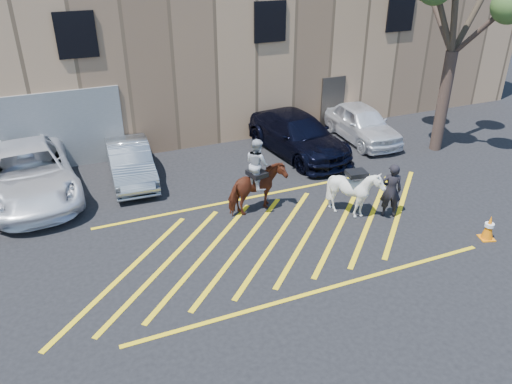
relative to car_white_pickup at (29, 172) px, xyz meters
name	(u,v)px	position (x,y,z in m)	size (l,w,h in m)	color
ground	(272,233)	(6.21, -5.14, -0.80)	(90.00, 90.00, 0.00)	black
car_white_pickup	(29,172)	(0.00, 0.00, 0.00)	(2.66, 5.77, 1.60)	white
car_silver_sedan	(130,162)	(3.17, -0.08, -0.15)	(1.38, 3.96, 1.30)	gray
car_blue_suv	(297,135)	(9.49, -0.22, -0.05)	(2.10, 5.17, 1.50)	black
car_white_suv	(361,123)	(12.53, 0.02, -0.08)	(1.69, 4.21, 1.44)	white
handler	(391,190)	(9.83, -5.60, 0.04)	(0.62, 0.40, 1.69)	black
warehouse	(162,31)	(6.19, 6.85, 2.85)	(32.42, 10.20, 7.30)	tan
hatching_zone	(277,238)	(6.21, -5.44, -0.80)	(12.60, 5.12, 0.01)	yellow
mounted_bay	(257,183)	(6.28, -3.83, 0.15)	(1.92, 1.18, 2.36)	#592515
saddled_white	(355,192)	(8.85, -5.18, -0.01)	(1.45, 1.59, 1.56)	silver
traffic_cone	(489,227)	(11.60, -7.74, -0.44)	(0.47, 0.47, 0.73)	orange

